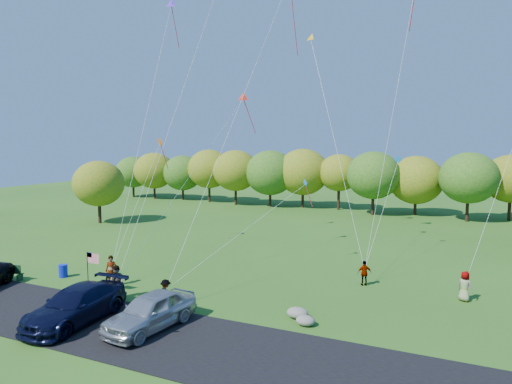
# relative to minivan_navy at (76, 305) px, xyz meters

# --- Properties ---
(ground) EXTENTS (140.00, 140.00, 0.00)m
(ground) POSITION_rel_minivan_navy_xyz_m (2.34, 4.36, -0.91)
(ground) COLOR #295919
(ground) RESTS_ON ground
(asphalt_lane) EXTENTS (44.00, 6.00, 0.06)m
(asphalt_lane) POSITION_rel_minivan_navy_xyz_m (2.34, 0.36, -0.88)
(asphalt_lane) COLOR black
(asphalt_lane) RESTS_ON ground
(treeline) EXTENTS (76.33, 27.62, 8.39)m
(treeline) POSITION_rel_minivan_navy_xyz_m (3.13, 40.33, 3.77)
(treeline) COLOR #321D12
(treeline) RESTS_ON ground
(minivan_navy) EXTENTS (2.76, 6.02, 1.71)m
(minivan_navy) POSITION_rel_minivan_navy_xyz_m (0.00, 0.00, 0.00)
(minivan_navy) COLOR black
(minivan_navy) RESTS_ON asphalt_lane
(minivan_silver) EXTENTS (2.60, 5.24, 1.72)m
(minivan_silver) POSITION_rel_minivan_navy_xyz_m (3.84, 0.88, 0.00)
(minivan_silver) COLOR #ACAFB7
(minivan_silver) RESTS_ON asphalt_lane
(flyer_a) EXTENTS (0.83, 0.73, 1.93)m
(flyer_a) POSITION_rel_minivan_navy_xyz_m (-2.56, 5.30, 0.05)
(flyer_a) COLOR #4C4C59
(flyer_a) RESTS_ON ground
(flyer_b) EXTENTS (1.01, 0.82, 1.94)m
(flyer_b) POSITION_rel_minivan_navy_xyz_m (-0.59, 3.56, 0.06)
(flyer_b) COLOR #4C4C59
(flyer_b) RESTS_ON ground
(flyer_c) EXTENTS (1.17, 1.04, 1.57)m
(flyer_c) POSITION_rel_minivan_navy_xyz_m (2.78, 3.56, -0.13)
(flyer_c) COLOR #4C4C59
(flyer_c) RESTS_ON ground
(flyer_d) EXTENTS (0.99, 0.76, 1.57)m
(flyer_d) POSITION_rel_minivan_navy_xyz_m (11.70, 11.97, -0.13)
(flyer_d) COLOR #4C4C59
(flyer_d) RESTS_ON ground
(flyer_e) EXTENTS (0.99, 0.87, 1.70)m
(flyer_e) POSITION_rel_minivan_navy_xyz_m (17.39, 11.47, -0.06)
(flyer_e) COLOR #4C4C59
(flyer_e) RESTS_ON ground
(park_bench) EXTENTS (1.89, 0.61, 1.04)m
(park_bench) POSITION_rel_minivan_navy_xyz_m (-9.48, 3.55, -0.36)
(park_bench) COLOR #12341A
(park_bench) RESTS_ON ground
(trash_barrel) EXTENTS (0.56, 0.56, 0.84)m
(trash_barrel) POSITION_rel_minivan_navy_xyz_m (-6.80, 5.43, -0.49)
(trash_barrel) COLOR #0C1DC2
(trash_barrel) RESTS_ON ground
(flag_assembly) EXTENTS (0.93, 0.60, 2.51)m
(flag_assembly) POSITION_rel_minivan_navy_xyz_m (-2.56, 3.66, 0.97)
(flag_assembly) COLOR black
(flag_assembly) RESTS_ON ground
(boulder_near) EXTENTS (1.12, 0.88, 0.56)m
(boulder_near) POSITION_rel_minivan_navy_xyz_m (9.72, 5.14, -0.63)
(boulder_near) COLOR gray
(boulder_near) RESTS_ON ground
(boulder_far) EXTENTS (0.95, 0.79, 0.50)m
(boulder_far) POSITION_rel_minivan_navy_xyz_m (10.37, 4.43, -0.67)
(boulder_far) COLOR slate
(boulder_far) RESTS_ON ground
(kites_aloft) EXTENTS (28.48, 7.47, 20.81)m
(kites_aloft) POSITION_rel_minivan_navy_xyz_m (3.67, 17.26, 18.48)
(kites_aloft) COLOR red
(kites_aloft) RESTS_ON ground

